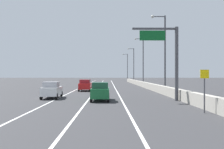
# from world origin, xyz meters

# --- Properties ---
(ground_plane) EXTENTS (320.00, 320.00, 0.00)m
(ground_plane) POSITION_xyz_m (0.00, 64.00, 0.00)
(ground_plane) COLOR #2D2D30
(lane_stripe_left) EXTENTS (0.16, 130.00, 0.00)m
(lane_stripe_left) POSITION_xyz_m (-5.50, 55.00, 0.00)
(lane_stripe_left) COLOR silver
(lane_stripe_left) RESTS_ON ground_plane
(lane_stripe_center) EXTENTS (0.16, 130.00, 0.00)m
(lane_stripe_center) POSITION_xyz_m (-2.00, 55.00, 0.00)
(lane_stripe_center) COLOR silver
(lane_stripe_center) RESTS_ON ground_plane
(lane_stripe_right) EXTENTS (0.16, 130.00, 0.00)m
(lane_stripe_right) POSITION_xyz_m (1.50, 55.00, 0.00)
(lane_stripe_right) COLOR silver
(lane_stripe_right) RESTS_ON ground_plane
(jersey_barrier_right) EXTENTS (0.60, 120.00, 1.10)m
(jersey_barrier_right) POSITION_xyz_m (7.64, 40.00, 0.55)
(jersey_barrier_right) COLOR #9E998E
(jersey_barrier_right) RESTS_ON ground_plane
(overhead_sign_gantry) EXTENTS (4.68, 0.36, 7.50)m
(overhead_sign_gantry) POSITION_xyz_m (6.29, 23.66, 4.73)
(overhead_sign_gantry) COLOR #47474C
(overhead_sign_gantry) RESTS_ON ground_plane
(speed_advisory_sign) EXTENTS (0.60, 0.11, 3.00)m
(speed_advisory_sign) POSITION_xyz_m (6.74, 14.79, 1.76)
(speed_advisory_sign) COLOR #4C4C51
(speed_advisory_sign) RESTS_ON ground_plane
(lamp_post_right_second) EXTENTS (2.14, 0.44, 11.20)m
(lamp_post_right_second) POSITION_xyz_m (8.04, 35.28, 6.37)
(lamp_post_right_second) COLOR #4C4C51
(lamp_post_right_second) RESTS_ON ground_plane
(lamp_post_right_third) EXTENTS (2.14, 0.44, 11.20)m
(lamp_post_right_third) POSITION_xyz_m (8.06, 59.92, 6.37)
(lamp_post_right_third) COLOR #4C4C51
(lamp_post_right_third) RESTS_ON ground_plane
(lamp_post_right_fourth) EXTENTS (2.14, 0.44, 11.20)m
(lamp_post_right_fourth) POSITION_xyz_m (8.19, 84.56, 6.37)
(lamp_post_right_fourth) COLOR #4C4C51
(lamp_post_right_fourth) RESTS_ON ground_plane
(lamp_post_right_fifth) EXTENTS (2.14, 0.44, 11.20)m
(lamp_post_right_fifth) POSITION_xyz_m (7.91, 109.20, 6.37)
(lamp_post_right_fifth) COLOR #4C4C51
(lamp_post_right_fifth) RESTS_ON ground_plane
(car_green_0) EXTENTS (1.86, 4.68, 1.88)m
(car_green_0) POSITION_xyz_m (-0.70, 23.84, 0.94)
(car_green_0) COLOR #196033
(car_green_0) RESTS_ON ground_plane
(car_red_1) EXTENTS (1.93, 4.71, 1.85)m
(car_red_1) POSITION_xyz_m (-3.59, 40.54, 0.93)
(car_red_1) COLOR red
(car_red_1) RESTS_ON ground_plane
(car_white_2) EXTENTS (1.98, 4.85, 1.85)m
(car_white_2) POSITION_xyz_m (-6.24, 26.90, 0.93)
(car_white_2) COLOR white
(car_white_2) RESTS_ON ground_plane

